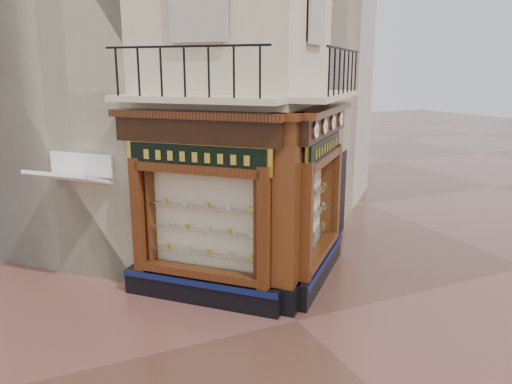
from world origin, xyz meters
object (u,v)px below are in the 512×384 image
corner_pilaster (286,218)px  clock_b (324,126)px  awning (78,285)px  signboard_left (196,157)px  signboard_right (324,147)px  clock_c (333,122)px  clock_a (315,130)px  clock_d (340,119)px

corner_pilaster → clock_b: bearing=-19.6°
awning → signboard_left: size_ratio=0.72×
signboard_left → signboard_right: (2.92, -0.00, -0.00)m
clock_c → awning: clock_c is taller
clock_b → clock_c: (0.58, 0.58, -0.00)m
clock_b → clock_a: bearing=180.0°
clock_b → clock_d: (1.20, 1.20, 0.00)m
clock_b → corner_pilaster: bearing=160.4°
clock_a → signboard_left: size_ratio=0.15×
clock_c → signboard_left: clock_c is taller
clock_a → clock_b: bearing=-0.0°
clock_b → signboard_left: clock_b is taller
clock_d → signboard_left: (-3.81, -0.73, -0.52)m
corner_pilaster → clock_a: bearing=-44.8°
clock_b → awning: bearing=108.2°
clock_c → clock_d: 0.87m
corner_pilaster → clock_c: 2.66m
corner_pilaster → signboard_right: (1.46, 1.01, 1.15)m
awning → signboard_right: size_ratio=0.77×
clock_a → clock_b: size_ratio=0.96×
corner_pilaster → clock_b: 2.10m
clock_d → signboard_left: 3.91m
clock_b → signboard_right: bearing=11.3°
clock_c → awning: size_ratio=0.22×
awning → corner_pilaster: bearing=-174.0°
signboard_left → clock_c: bearing=-132.9°
clock_a → clock_c: bearing=0.0°
clock_b → signboard_left: size_ratio=0.15×
clock_a → signboard_right: (0.85, 1.01, -0.52)m
clock_a → clock_d: size_ratio=0.91×
clock_b → signboard_right: 0.77m
clock_d → awning: (-6.05, 1.25, -3.62)m
corner_pilaster → clock_b: (1.15, 0.55, 1.67)m
signboard_right → clock_a: bearing=-175.2°
signboard_left → clock_a: bearing=-161.1°
clock_b → clock_d: size_ratio=0.94×
signboard_left → signboard_right: signboard_left is taller
clock_c → clock_b: bearing=-180.0°
clock_c → clock_d: (0.62, 0.62, 0.00)m
clock_d → signboard_left: bearing=145.9°
clock_a → clock_d: bearing=0.0°
awning → signboard_left: signboard_left is taller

